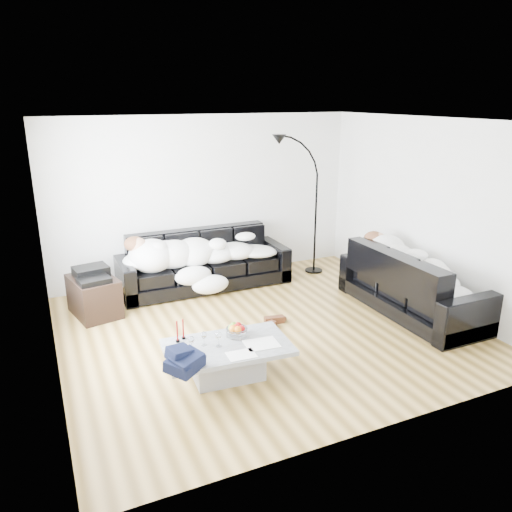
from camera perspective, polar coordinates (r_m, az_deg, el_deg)
name	(u,v)px	position (r m, az deg, el deg)	size (l,w,h in m)	color
ground	(266,329)	(6.50, 1.10, -8.32)	(5.00, 5.00, 0.00)	brown
wall_back	(206,198)	(8.07, -5.76, 6.58)	(5.00, 0.02, 2.60)	silver
wall_left	(44,258)	(5.49, -23.11, -0.20)	(0.02, 4.50, 2.60)	silver
wall_right	(427,212)	(7.43, 18.91, 4.73)	(0.02, 4.50, 2.60)	silver
ceiling	(267,120)	(5.84, 1.26, 15.25)	(5.00, 5.00, 0.00)	white
sofa_back	(204,260)	(7.79, -5.94, -0.49)	(2.61, 0.91, 0.85)	black
sofa_right	(413,282)	(7.15, 17.48, -2.81)	(2.18, 0.94, 0.88)	black
sleeper_back	(205,248)	(7.68, -5.87, 0.92)	(2.21, 0.76, 0.44)	white
sleeper_right	(414,267)	(7.09, 17.64, -1.25)	(1.87, 0.79, 0.46)	white
teal_cushion	(380,250)	(7.51, 13.96, 0.72)	(0.36, 0.30, 0.20)	#0E635A
coffee_table	(228,361)	(5.39, -3.25, -11.91)	(1.31, 0.76, 0.38)	#939699
fruit_bowl	(237,330)	(5.45, -2.21, -8.42)	(0.24, 0.24, 0.15)	white
wine_glass_a	(204,339)	(5.28, -5.98, -9.38)	(0.06, 0.06, 0.15)	white
wine_glass_b	(191,344)	(5.20, -7.39, -9.89)	(0.07, 0.07, 0.16)	white
wine_glass_c	(219,339)	(5.24, -4.30, -9.47)	(0.07, 0.07, 0.17)	white
candle_left	(177,332)	(5.36, -8.99, -8.56)	(0.04, 0.04, 0.24)	maroon
candle_right	(183,329)	(5.42, -8.32, -8.28)	(0.04, 0.04, 0.23)	maroon
newspaper_a	(262,344)	(5.31, 0.65, -9.97)	(0.35, 0.27, 0.01)	silver
newspaper_b	(241,354)	(5.10, -1.69, -11.19)	(0.28, 0.20, 0.01)	silver
navy_jacket	(182,354)	(4.83, -8.41, -10.99)	(0.36, 0.30, 0.18)	black
shoes	(271,323)	(6.53, 1.69, -7.67)	(0.44, 0.32, 0.10)	#472311
av_cabinet	(94,296)	(7.15, -18.01, -4.39)	(0.53, 0.77, 0.53)	black
stereo	(92,273)	(7.04, -18.26, -1.91)	(0.44, 0.34, 0.13)	black
floor_lamp	(316,213)	(8.32, 6.85, 4.88)	(0.74, 0.30, 2.03)	black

